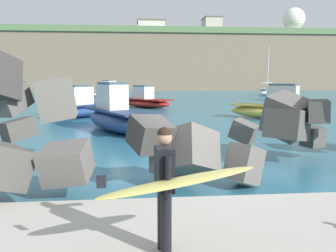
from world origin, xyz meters
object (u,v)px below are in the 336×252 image
boat_far_left (108,92)px  boat_mid_left (269,92)px  surfer_with_board (168,183)px  boat_far_centre (277,108)px  station_building_west (151,30)px  radar_dome (294,23)px  station_building_central (212,30)px  boat_near_left (82,107)px  boat_mid_right (115,116)px  boat_mid_centre (280,95)px  boat_near_centre (146,101)px

boat_far_left → boat_mid_left: bearing=1.6°
surfer_with_board → boat_far_centre: size_ratio=0.37×
station_building_west → boat_mid_left: bearing=-70.5°
surfer_with_board → radar_dome: (43.30, 91.78, 16.28)m
boat_far_centre → station_building_central: (12.47, 77.65, 15.30)m
boat_near_left → station_building_central: (25.15, 75.03, 15.33)m
boat_far_centre → surfer_with_board: bearing=-116.5°
boat_mid_left → boat_far_centre: (-10.84, -29.44, 0.11)m
boat_near_left → boat_mid_right: size_ratio=0.92×
boat_mid_left → boat_mid_right: boat_mid_left is taller
boat_mid_right → radar_dome: 91.96m
radar_dome → station_building_west: (-39.28, -1.09, -2.46)m
boat_mid_centre → boat_far_centre: 20.52m
boat_far_left → boat_far_centre: boat_far_left is taller
boat_mid_right → boat_far_left: (-2.83, 32.98, -0.07)m
radar_dome → station_building_central: bearing=171.6°
surfer_with_board → radar_dome: size_ratio=0.24×
boat_near_left → boat_far_centre: size_ratio=0.99×
boat_near_centre → boat_mid_right: (-1.95, -14.31, 0.17)m
surfer_with_board → boat_near_centre: surfer_with_board is taller
boat_mid_centre → radar_dome: bearing=64.5°
surfer_with_board → boat_near_left: 20.44m
boat_far_left → station_building_west: size_ratio=0.79×
surfer_with_board → boat_far_left: (-4.24, 46.17, -0.56)m
boat_mid_left → boat_near_centre: bearing=-134.4°
boat_near_left → station_building_west: 72.56m
boat_near_centre → station_building_central: bearing=73.0°
boat_mid_left → radar_dome: size_ratio=0.81×
boat_near_left → boat_far_left: 26.14m
boat_near_left → boat_far_left: (-0.23, 26.14, 0.04)m
boat_far_centre → station_building_central: bearing=80.9°
boat_mid_centre → station_building_west: (-12.76, 54.43, 14.45)m
surfer_with_board → station_building_central: (21.13, 95.06, 14.73)m
boat_mid_left → station_building_west: bearing=109.5°
boat_near_centre → station_building_central: station_building_central is taller
boat_mid_centre → station_building_central: 60.94m
boat_mid_right → station_building_west: station_building_west is taller
boat_near_centre → boat_near_left: bearing=-121.4°
boat_mid_right → boat_far_centre: 10.92m
station_building_west → boat_near_centre: bearing=-93.2°
surfer_with_board → boat_far_centre: bearing=63.5°
boat_near_left → boat_far_left: size_ratio=0.93×
boat_far_centre → station_building_west: station_building_west is taller
boat_mid_right → station_building_west: bearing=86.0°
boat_mid_centre → station_building_central: bearing=85.8°
radar_dome → station_building_central: radar_dome is taller
boat_far_centre → station_building_west: bearing=93.6°
boat_near_centre → radar_dome: (42.76, 64.28, 16.94)m
boat_far_centre → station_building_central: station_building_central is taller
boat_far_left → boat_far_centre: size_ratio=1.06×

